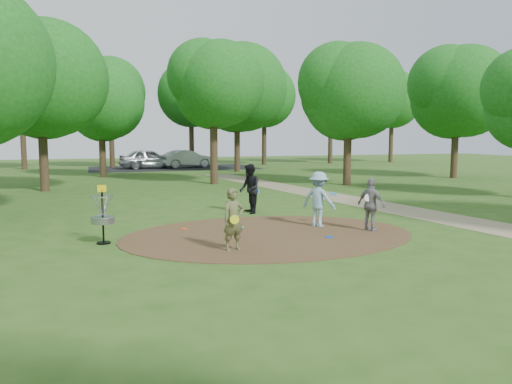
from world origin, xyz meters
name	(u,v)px	position (x,y,z in m)	size (l,w,h in m)	color
ground	(269,235)	(0.00, 0.00, 0.00)	(100.00, 100.00, 0.00)	#2D5119
dirt_clearing	(269,235)	(0.00, 0.00, 0.01)	(8.40, 8.40, 0.02)	#47301C
footpath	(419,213)	(6.50, 2.00, 0.01)	(2.00, 40.00, 0.01)	#8C7A5B
parking_lot	(174,168)	(2.00, 30.00, 0.00)	(14.00, 8.00, 0.01)	black
player_observer_with_disc	(233,220)	(-1.49, -1.55, 0.77)	(0.64, 0.54, 1.55)	brown
player_throwing_with_disc	(319,199)	(1.89, 0.74, 0.86)	(1.26, 1.27, 1.71)	#82B1C3
player_walking_with_disc	(250,189)	(0.66, 3.94, 0.90)	(0.73, 0.90, 1.80)	black
player_waiting_with_disc	(371,205)	(3.03, -0.43, 0.79)	(0.71, 1.00, 1.58)	gray
disc_ground_cyan	(241,227)	(-0.48, 1.26, 0.03)	(0.22, 0.22, 0.02)	#19CFCB
disc_ground_blue	(329,237)	(1.43, -0.91, 0.03)	(0.22, 0.22, 0.02)	blue
disc_ground_red	(184,229)	(-2.16, 1.56, 0.03)	(0.22, 0.22, 0.02)	#DD4916
car_left	(149,159)	(-0.12, 29.83, 0.82)	(1.93, 4.80, 1.64)	#A6A8AE
car_right	(187,159)	(3.12, 29.81, 0.76)	(1.62, 4.64, 1.53)	#9C9DA3
disc_golf_basket	(103,211)	(-4.50, 0.30, 0.87)	(0.63, 0.63, 1.54)	black
tree_ring	(251,82)	(2.45, 9.42, 5.27)	(37.34, 45.94, 9.59)	#332316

